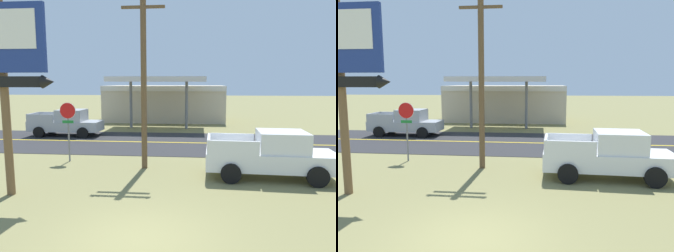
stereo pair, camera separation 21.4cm
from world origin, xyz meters
The scene contains 9 objects.
ground_plane centered at (0.00, 0.00, 0.00)m, with size 180.00×180.00×0.00m, color olive.
road_asphalt centered at (0.00, 13.00, 0.01)m, with size 140.00×8.00×0.02m, color #2B2B2D.
road_centre_line centered at (0.00, 13.00, 0.02)m, with size 126.00×0.20×0.01m, color gold.
motel_sign centered at (-5.01, 2.70, 4.70)m, with size 3.48×0.54×6.77m.
stop_sign centered at (-4.93, 7.60, 2.03)m, with size 0.80×0.08×2.95m.
utility_pole centered at (-0.97, 6.74, 4.56)m, with size 2.13×0.26×8.47m.
gas_station centered at (-1.92, 25.20, 1.94)m, with size 12.00×11.50×4.40m.
pickup_white_parked_on_lawn centered at (4.50, 5.72, 0.96)m, with size 5.29×2.42×1.96m.
pickup_silver_on_road centered at (-8.17, 15.00, 0.96)m, with size 5.20×2.24×1.96m.
Camera 2 is at (1.68, -7.34, 3.93)m, focal length 33.85 mm.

